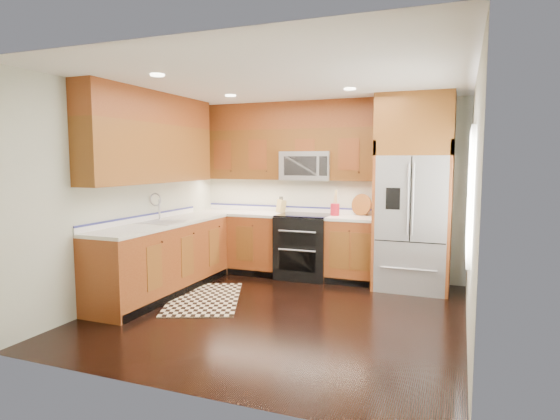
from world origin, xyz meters
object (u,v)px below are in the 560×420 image
at_px(knife_block, 281,206).
at_px(rug, 204,298).
at_px(range, 304,246).
at_px(utensil_crock, 335,207).
at_px(refrigerator, 414,193).

bearing_deg(knife_block, rug, -102.92).
distance_m(range, utensil_crock, 0.75).
relative_size(range, refrigerator, 0.36).
bearing_deg(rug, utensil_crock, 29.17).
xyz_separation_m(range, knife_block, (-0.44, 0.19, 0.57)).
distance_m(knife_block, utensil_crock, 0.89).
bearing_deg(utensil_crock, rug, -128.67).
bearing_deg(range, rug, -118.85).
relative_size(knife_block, utensil_crock, 0.66).
relative_size(range, rug, 0.66).
bearing_deg(rug, range, 38.99).
bearing_deg(rug, refrigerator, 9.47).
distance_m(range, rug, 1.78).
height_order(refrigerator, knife_block, refrigerator).
height_order(range, rug, range).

